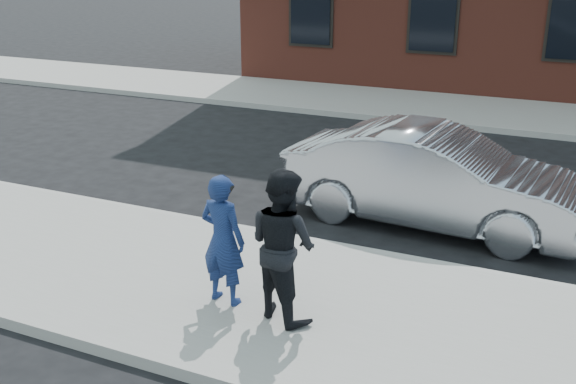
% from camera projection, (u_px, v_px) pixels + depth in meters
% --- Properties ---
extents(ground, '(100.00, 100.00, 0.00)m').
position_uv_depth(ground, '(480.00, 342.00, 7.53)').
color(ground, black).
rests_on(ground, ground).
extents(near_sidewalk, '(50.00, 3.50, 0.15)m').
position_uv_depth(near_sidewalk, '(477.00, 348.00, 7.29)').
color(near_sidewalk, gray).
rests_on(near_sidewalk, ground).
extents(near_curb, '(50.00, 0.10, 0.15)m').
position_uv_depth(near_curb, '(501.00, 278.00, 8.83)').
color(near_curb, '#999691').
rests_on(near_curb, ground).
extents(far_sidewalk, '(50.00, 3.50, 0.15)m').
position_uv_depth(far_sidewalk, '(556.00, 119.00, 17.13)').
color(far_sidewalk, gray).
rests_on(far_sidewalk, ground).
extents(far_curb, '(50.00, 0.10, 0.15)m').
position_uv_depth(far_curb, '(550.00, 136.00, 15.59)').
color(far_curb, '#999691').
rests_on(far_curb, ground).
extents(silver_sedan, '(4.79, 1.95, 1.55)m').
position_uv_depth(silver_sedan, '(434.00, 178.00, 10.51)').
color(silver_sedan, '#999BA3').
rests_on(silver_sedan, ground).
extents(man_hoodie, '(0.62, 0.51, 1.60)m').
position_uv_depth(man_hoodie, '(223.00, 240.00, 7.85)').
color(man_hoodie, navy).
rests_on(man_hoodie, near_sidewalk).
extents(man_peacoat, '(1.06, 0.96, 1.77)m').
position_uv_depth(man_peacoat, '(283.00, 244.00, 7.51)').
color(man_peacoat, black).
rests_on(man_peacoat, near_sidewalk).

